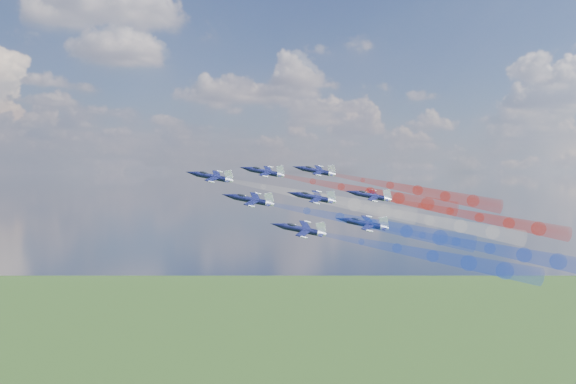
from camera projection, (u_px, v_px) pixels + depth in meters
name	position (u px, v px, depth m)	size (l,w,h in m)	color
jet_lead	(212.00, 177.00, 160.75)	(10.06, 12.58, 3.35)	black
trail_lead	(324.00, 199.00, 159.31)	(4.19, 46.44, 4.19)	white
jet_inner_left	(250.00, 200.00, 147.37)	(10.06, 12.58, 3.35)	black
trail_inner_left	(373.00, 224.00, 145.93)	(4.19, 46.44, 4.19)	blue
jet_inner_right	(264.00, 172.00, 171.08)	(10.06, 12.58, 3.35)	black
trail_inner_right	(370.00, 192.00, 169.64)	(4.19, 46.44, 4.19)	red
jet_outer_left	(301.00, 230.00, 138.15)	(10.06, 12.58, 3.35)	black
trail_outer_left	(433.00, 256.00, 136.70)	(4.19, 46.44, 4.19)	blue
jet_center_third	(313.00, 197.00, 157.17)	(10.06, 12.58, 3.35)	black
trail_center_third	(429.00, 220.00, 155.72)	(4.19, 46.44, 4.19)	white
jet_outer_right	(316.00, 171.00, 178.82)	(10.06, 12.58, 3.35)	black
trail_outer_right	(418.00, 191.00, 177.38)	(4.19, 46.44, 4.19)	red
jet_rear_left	(364.00, 224.00, 145.71)	(10.06, 12.58, 3.35)	black
trail_rear_left	(490.00, 248.00, 144.27)	(4.19, 46.44, 4.19)	blue
jet_rear_right	(370.00, 196.00, 167.39)	(10.06, 12.58, 3.35)	black
trail_rear_right	(479.00, 217.00, 165.95)	(4.19, 46.44, 4.19)	red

